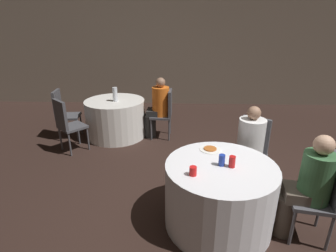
{
  "coord_description": "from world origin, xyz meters",
  "views": [
    {
      "loc": [
        -0.65,
        -2.56,
        2.11
      ],
      "look_at": [
        -0.78,
        0.7,
        0.84
      ],
      "focal_mm": 28.0,
      "sensor_mm": 36.0,
      "label": 1
    }
  ],
  "objects_px": {
    "chair_near_northeast": "(252,146)",
    "chair_near_east": "(324,192)",
    "person_green_jacket": "(305,188)",
    "table_near": "(219,195)",
    "pizza_plate_near": "(210,149)",
    "bottle_far": "(115,94)",
    "soda_can_red": "(232,162)",
    "table_far": "(116,118)",
    "chair_far_east": "(166,110)",
    "person_orange_shirt": "(157,108)",
    "soda_can_blue": "(222,160)",
    "chair_far_southwest": "(66,122)",
    "person_white_shirt": "(248,149)",
    "chair_far_west": "(63,110)"
  },
  "relations": [
    {
      "from": "chair_near_northeast",
      "to": "chair_near_east",
      "type": "relative_size",
      "value": 1.0
    },
    {
      "from": "person_green_jacket",
      "to": "table_near",
      "type": "bearing_deg",
      "value": 90.0
    },
    {
      "from": "pizza_plate_near",
      "to": "bottle_far",
      "type": "relative_size",
      "value": 0.93
    },
    {
      "from": "chair_near_east",
      "to": "soda_can_red",
      "type": "relative_size",
      "value": 7.78
    },
    {
      "from": "table_far",
      "to": "chair_far_east",
      "type": "relative_size",
      "value": 1.21
    },
    {
      "from": "chair_near_east",
      "to": "person_green_jacket",
      "type": "relative_size",
      "value": 0.82
    },
    {
      "from": "chair_far_east",
      "to": "person_orange_shirt",
      "type": "xyz_separation_m",
      "value": [
        -0.17,
        0.01,
        0.03
      ]
    },
    {
      "from": "person_orange_shirt",
      "to": "soda_can_blue",
      "type": "relative_size",
      "value": 9.73
    },
    {
      "from": "table_near",
      "to": "chair_far_east",
      "type": "height_order",
      "value": "chair_far_east"
    },
    {
      "from": "person_green_jacket",
      "to": "bottle_far",
      "type": "distance_m",
      "value": 3.54
    },
    {
      "from": "chair_near_east",
      "to": "person_green_jacket",
      "type": "distance_m",
      "value": 0.17
    },
    {
      "from": "chair_far_southwest",
      "to": "person_white_shirt",
      "type": "height_order",
      "value": "person_white_shirt"
    },
    {
      "from": "person_white_shirt",
      "to": "person_green_jacket",
      "type": "bearing_deg",
      "value": 146.05
    },
    {
      "from": "chair_near_east",
      "to": "chair_far_southwest",
      "type": "height_order",
      "value": "same"
    },
    {
      "from": "table_far",
      "to": "soda_can_blue",
      "type": "xyz_separation_m",
      "value": [
        1.69,
        -2.42,
        0.43
      ]
    },
    {
      "from": "person_orange_shirt",
      "to": "person_white_shirt",
      "type": "relative_size",
      "value": 1.03
    },
    {
      "from": "chair_far_east",
      "to": "bottle_far",
      "type": "xyz_separation_m",
      "value": [
        -0.96,
        -0.03,
        0.31
      ]
    },
    {
      "from": "table_near",
      "to": "chair_near_east",
      "type": "bearing_deg",
      "value": -10.28
    },
    {
      "from": "pizza_plate_near",
      "to": "soda_can_red",
      "type": "relative_size",
      "value": 2.04
    },
    {
      "from": "chair_far_southwest",
      "to": "person_orange_shirt",
      "type": "xyz_separation_m",
      "value": [
        1.49,
        0.71,
        0.03
      ]
    },
    {
      "from": "table_far",
      "to": "chair_far_southwest",
      "type": "bearing_deg",
      "value": -131.99
    },
    {
      "from": "chair_far_southwest",
      "to": "person_white_shirt",
      "type": "relative_size",
      "value": 0.83
    },
    {
      "from": "person_orange_shirt",
      "to": "person_green_jacket",
      "type": "relative_size",
      "value": 1.02
    },
    {
      "from": "table_far",
      "to": "person_green_jacket",
      "type": "relative_size",
      "value": 0.99
    },
    {
      "from": "chair_near_east",
      "to": "pizza_plate_near",
      "type": "height_order",
      "value": "chair_near_east"
    },
    {
      "from": "chair_far_southwest",
      "to": "pizza_plate_near",
      "type": "relative_size",
      "value": 3.8
    },
    {
      "from": "chair_far_west",
      "to": "bottle_far",
      "type": "height_order",
      "value": "bottle_far"
    },
    {
      "from": "chair_near_east",
      "to": "chair_far_east",
      "type": "height_order",
      "value": "same"
    },
    {
      "from": "soda_can_blue",
      "to": "person_orange_shirt",
      "type": "bearing_deg",
      "value": 109.77
    },
    {
      "from": "chair_far_west",
      "to": "person_white_shirt",
      "type": "xyz_separation_m",
      "value": [
        3.13,
        -1.59,
        0.02
      ]
    },
    {
      "from": "person_white_shirt",
      "to": "soda_can_blue",
      "type": "relative_size",
      "value": 9.42
    },
    {
      "from": "chair_near_east",
      "to": "person_green_jacket",
      "type": "height_order",
      "value": "person_green_jacket"
    },
    {
      "from": "chair_near_northeast",
      "to": "person_orange_shirt",
      "type": "distance_m",
      "value": 2.1
    },
    {
      "from": "chair_near_east",
      "to": "chair_far_southwest",
      "type": "relative_size",
      "value": 1.0
    },
    {
      "from": "chair_far_east",
      "to": "soda_can_blue",
      "type": "distance_m",
      "value": 2.5
    },
    {
      "from": "person_green_jacket",
      "to": "pizza_plate_near",
      "type": "distance_m",
      "value": 1.05
    },
    {
      "from": "chair_near_northeast",
      "to": "bottle_far",
      "type": "height_order",
      "value": "bottle_far"
    },
    {
      "from": "chair_far_southwest",
      "to": "soda_can_blue",
      "type": "height_order",
      "value": "chair_far_southwest"
    },
    {
      "from": "chair_near_northeast",
      "to": "bottle_far",
      "type": "bearing_deg",
      "value": -1.44
    },
    {
      "from": "table_far",
      "to": "person_white_shirt",
      "type": "relative_size",
      "value": 1.0
    },
    {
      "from": "pizza_plate_near",
      "to": "soda_can_blue",
      "type": "xyz_separation_m",
      "value": [
        0.08,
        -0.37,
        0.05
      ]
    },
    {
      "from": "chair_far_southwest",
      "to": "soda_can_red",
      "type": "bearing_deg",
      "value": 7.06
    },
    {
      "from": "person_white_shirt",
      "to": "bottle_far",
      "type": "distance_m",
      "value": 2.7
    },
    {
      "from": "chair_near_northeast",
      "to": "chair_near_east",
      "type": "bearing_deg",
      "value": 146.47
    },
    {
      "from": "soda_can_blue",
      "to": "pizza_plate_near",
      "type": "bearing_deg",
      "value": 101.77
    },
    {
      "from": "chair_near_east",
      "to": "chair_far_west",
      "type": "xyz_separation_m",
      "value": [
        -3.66,
        2.48,
        0.0
      ]
    },
    {
      "from": "chair_near_east",
      "to": "soda_can_blue",
      "type": "relative_size",
      "value": 7.78
    },
    {
      "from": "chair_far_west",
      "to": "pizza_plate_near",
      "type": "xyz_separation_m",
      "value": [
        2.6,
        -1.93,
        0.18
      ]
    },
    {
      "from": "person_green_jacket",
      "to": "table_far",
      "type": "bearing_deg",
      "value": 54.55
    },
    {
      "from": "chair_far_southwest",
      "to": "pizza_plate_near",
      "type": "xyz_separation_m",
      "value": [
        2.28,
        -1.32,
        0.18
      ]
    }
  ]
}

